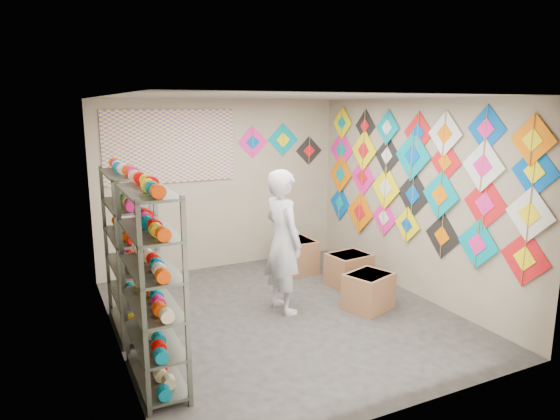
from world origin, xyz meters
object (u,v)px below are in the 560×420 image
shopkeeper (283,242)px  carton_c (295,256)px  shelf_rack_back (128,252)px  carton_b (349,270)px  shelf_rack_front (152,288)px  carton_a (369,291)px

shopkeeper → carton_c: bearing=-39.5°
shelf_rack_back → carton_b: 3.21m
shelf_rack_front → carton_a: shelf_rack_front is taller
shopkeeper → shelf_rack_front: bearing=112.8°
shopkeeper → carton_c: size_ratio=3.05×
shopkeeper → carton_b: (1.28, 0.39, -0.68)m
carton_a → carton_c: carton_c is taller
carton_b → shelf_rack_back: bearing=174.9°
shopkeeper → carton_b: 1.50m
carton_c → shelf_rack_front: bearing=-140.8°
carton_c → carton_a: bearing=-85.2°
shelf_rack_front → carton_c: shelf_rack_front is taller
shelf_rack_back → shopkeeper: bearing=-9.0°
shelf_rack_front → carton_a: size_ratio=3.34×
shelf_rack_back → carton_c: 2.96m
shelf_rack_front → shelf_rack_back: (0.00, 1.30, 0.00)m
shelf_rack_front → carton_b: size_ratio=3.27×
carton_a → carton_b: bearing=53.8°
shelf_rack_back → shelf_rack_front: bearing=-90.0°
shelf_rack_front → shopkeeper: (1.85, 1.01, -0.03)m
shelf_rack_front → shopkeeper: shelf_rack_front is taller
carton_a → carton_b: 0.87m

